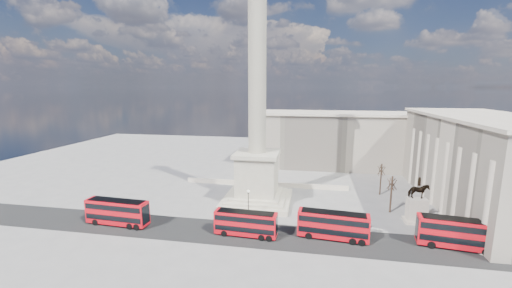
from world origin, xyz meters
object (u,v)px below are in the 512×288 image
object	(u,v)px
red_bus_a	(118,212)
pedestrian_walking	(309,213)
nelsons_column	(257,142)
pedestrian_crossing	(367,224)
equestrian_statue	(417,207)
pedestrian_standing	(451,226)
victorian_lamp	(248,202)
red_bus_c	(333,225)
red_bus_b	(246,223)
red_bus_d	(460,233)

from	to	relation	value
red_bus_a	pedestrian_walking	bearing A→B (deg)	18.68
nelsons_column	pedestrian_crossing	size ratio (longest dim) A/B	29.32
red_bus_a	equestrian_statue	bearing A→B (deg)	14.74
red_bus_a	pedestrian_standing	world-z (taller)	red_bus_a
pedestrian_walking	pedestrian_crossing	xyz separation A→B (m)	(9.85, -2.97, -0.01)
victorian_lamp	equestrian_statue	bearing A→B (deg)	8.20
victorian_lamp	red_bus_c	bearing A→B (deg)	-17.88
pedestrian_crossing	equestrian_statue	bearing A→B (deg)	-82.85
red_bus_c	pedestrian_walking	world-z (taller)	red_bus_c
pedestrian_crossing	pedestrian_walking	bearing A→B (deg)	54.83
red_bus_c	red_bus_b	bearing A→B (deg)	-168.53
nelsons_column	red_bus_b	bearing A→B (deg)	-86.59
red_bus_c	nelsons_column	bearing A→B (deg)	142.07
pedestrian_walking	pedestrian_standing	distance (m)	23.63
red_bus_c	victorian_lamp	distance (m)	15.62
red_bus_d	pedestrian_crossing	distance (m)	13.37
red_bus_d	pedestrian_walking	xyz separation A→B (m)	(-22.32, 7.54, -1.60)
red_bus_b	red_bus_d	xyz separation A→B (m)	(32.43, 1.60, 0.29)
red_bus_a	pedestrian_standing	xyz separation A→B (m)	(56.84, 7.53, -1.47)
nelsons_column	pedestrian_crossing	world-z (taller)	nelsons_column
red_bus_c	pedestrian_crossing	size ratio (longest dim) A/B	6.63
equestrian_statue	pedestrian_crossing	world-z (taller)	equestrian_statue
victorian_lamp	pedestrian_crossing	xyz separation A→B (m)	(20.86, -0.02, -2.53)
red_bus_c	equestrian_statue	distance (m)	17.64
red_bus_d	pedestrian_crossing	world-z (taller)	red_bus_d
red_bus_b	victorian_lamp	world-z (taller)	victorian_lamp
pedestrian_standing	pedestrian_crossing	world-z (taller)	pedestrian_standing
red_bus_a	red_bus_b	distance (m)	23.15
pedestrian_walking	pedestrian_standing	size ratio (longest dim) A/B	0.92
red_bus_d	pedestrian_standing	bearing A→B (deg)	85.80
red_bus_b	pedestrian_walking	xyz separation A→B (m)	(10.11, 9.14, -1.32)
victorian_lamp	pedestrian_walking	bearing A→B (deg)	14.98
red_bus_a	pedestrian_standing	bearing A→B (deg)	10.99
pedestrian_standing	pedestrian_crossing	xyz separation A→B (m)	(-13.72, -1.44, -0.08)
pedestrian_crossing	victorian_lamp	bearing A→B (deg)	71.54
red_bus_d	victorian_lamp	size ratio (longest dim) A/B	2.05
red_bus_c	pedestrian_walking	distance (m)	8.76
pedestrian_standing	pedestrian_crossing	distance (m)	13.80
red_bus_a	equestrian_statue	xyz separation A→B (m)	(52.19, 10.42, 0.55)
pedestrian_walking	pedestrian_standing	bearing A→B (deg)	-19.28
red_bus_b	red_bus_d	world-z (taller)	red_bus_d
red_bus_b	pedestrian_standing	xyz separation A→B (m)	(33.69, 7.61, -1.24)
red_bus_a	victorian_lamp	size ratio (longest dim) A/B	1.99
red_bus_d	equestrian_statue	xyz separation A→B (m)	(-3.39, 8.91, 0.49)
pedestrian_crossing	red_bus_b	bearing A→B (deg)	88.77
nelsons_column	red_bus_d	size ratio (longest dim) A/B	4.22
pedestrian_walking	pedestrian_crossing	bearing A→B (deg)	-32.34
red_bus_b	pedestrian_walking	world-z (taller)	red_bus_b
equestrian_statue	red_bus_d	bearing A→B (deg)	-69.15
red_bus_d	red_bus_b	bearing A→B (deg)	-169.55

